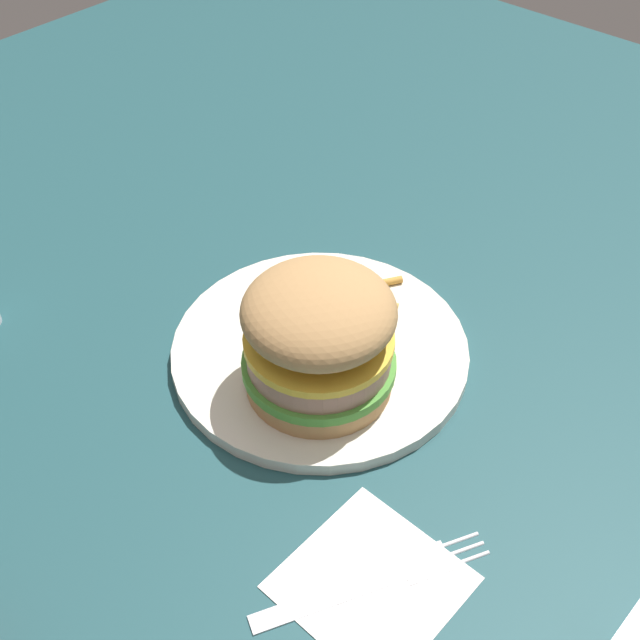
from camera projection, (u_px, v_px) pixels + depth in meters
The scene contains 6 objects.
ground_plane at pixel (323, 388), 0.68m from camera, with size 1.60×1.60×0.00m, color #1E474C.
plate at pixel (320, 350), 0.71m from camera, with size 0.26×0.26×0.01m, color silver.
sandwich at pixel (315, 334), 0.64m from camera, with size 0.13×0.13×0.11m.
fries_pile at pixel (350, 299), 0.74m from camera, with size 0.10×0.10×0.01m.
napkin at pixel (371, 582), 0.55m from camera, with size 0.11×0.11×0.00m, color white.
fork at pixel (374, 580), 0.55m from camera, with size 0.09×0.16×0.00m.
Camera 1 is at (0.30, -0.34, 0.51)m, focal length 45.51 mm.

